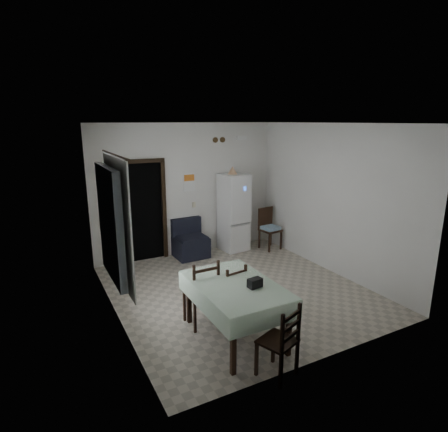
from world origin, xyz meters
TOP-DOWN VIEW (x-y plane):
  - ground at (0.00, 0.00)m, footprint 4.50×4.50m
  - ceiling at (0.00, 0.00)m, footprint 4.20×4.50m
  - wall_back at (0.00, 2.25)m, footprint 4.20×0.02m
  - wall_front at (0.00, -2.25)m, footprint 4.20×0.02m
  - wall_left at (-2.10, 0.00)m, footprint 0.02×4.50m
  - wall_right at (2.10, 0.00)m, footprint 0.02×4.50m
  - doorway at (-1.05, 2.45)m, footprint 1.06×0.52m
  - window_recess at (-2.15, -0.20)m, footprint 0.10×1.20m
  - curtain at (-2.04, -0.20)m, footprint 0.02×1.45m
  - curtain_rod at (-2.03, -0.20)m, footprint 0.02×1.60m
  - calendar at (0.05, 2.24)m, footprint 0.28×0.02m
  - calendar_image at (0.05, 2.23)m, footprint 0.24×0.01m
  - light_switch at (0.15, 2.24)m, footprint 0.08×0.02m
  - vent_left at (0.70, 2.23)m, footprint 0.12×0.03m
  - vent_right at (0.88, 2.23)m, footprint 0.12×0.03m
  - emergency_light at (1.35, 2.21)m, footprint 0.25×0.07m
  - fridge at (1.01, 1.93)m, footprint 0.64×0.64m
  - tan_cone at (0.98, 1.94)m, footprint 0.23×0.23m
  - navy_seat at (-0.07, 1.93)m, footprint 0.71×0.69m
  - corner_chair at (1.78, 1.55)m, footprint 0.46×0.46m
  - dining_table at (-0.78, -1.30)m, footprint 1.02×1.55m
  - black_bag at (-0.61, -1.52)m, footprint 0.20×0.14m
  - dining_chair_far_left at (-1.04, -0.74)m, footprint 0.45×0.45m
  - dining_chair_far_right at (-0.62, -0.85)m, footprint 0.44×0.44m
  - dining_chair_near_head at (-0.74, -2.22)m, footprint 0.51×0.51m

SIDE VIEW (x-z plane):
  - ground at x=0.00m, z-range 0.00..0.00m
  - dining_table at x=-0.78m, z-range 0.00..0.81m
  - navy_seat at x=-0.07m, z-range 0.00..0.84m
  - dining_chair_far_right at x=-0.62m, z-range 0.00..0.91m
  - dining_chair_near_head at x=-0.74m, z-range 0.00..0.93m
  - corner_chair at x=1.78m, z-range 0.00..0.97m
  - dining_chair_far_left at x=-1.04m, z-range 0.00..1.03m
  - black_bag at x=-0.61m, z-range 0.81..0.93m
  - fridge at x=1.01m, z-range 0.00..1.78m
  - doorway at x=-1.05m, z-range -0.05..2.17m
  - light_switch at x=0.15m, z-range 1.04..1.16m
  - wall_back at x=0.00m, z-range 0.00..2.90m
  - wall_front at x=0.00m, z-range 0.00..2.90m
  - wall_left at x=-2.10m, z-range 0.00..2.90m
  - wall_right at x=2.10m, z-range 0.00..2.90m
  - window_recess at x=-2.15m, z-range 0.75..2.35m
  - curtain at x=-2.04m, z-range 0.62..2.48m
  - calendar at x=0.05m, z-range 1.42..1.82m
  - calendar_image at x=0.05m, z-range 1.65..1.79m
  - tan_cone at x=0.98m, z-range 1.78..1.95m
  - curtain_rod at x=-2.03m, z-range 2.49..2.51m
  - vent_left at x=0.70m, z-range 2.46..2.58m
  - vent_right at x=0.88m, z-range 2.46..2.58m
  - emergency_light at x=1.35m, z-range 2.50..2.59m
  - ceiling at x=0.00m, z-range 2.89..2.91m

